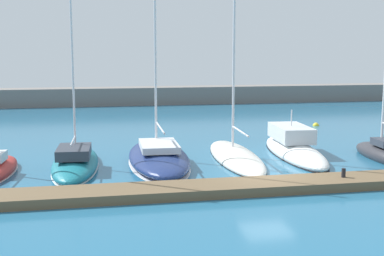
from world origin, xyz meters
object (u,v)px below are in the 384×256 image
(sailboat_teal_second, at_px, (75,162))
(sailboat_ivory_fourth, at_px, (236,155))
(dock_bollard, at_px, (344,173))
(sailboat_navy_third, at_px, (158,156))
(mooring_buoy_yellow, at_px, (316,126))
(motorboat_white_fifth, at_px, (294,149))

(sailboat_teal_second, xyz_separation_m, sailboat_ivory_fourth, (9.46, 0.58, -0.08))
(sailboat_ivory_fourth, distance_m, dock_bollard, 7.88)
(sailboat_teal_second, height_order, sailboat_ivory_fourth, sailboat_ivory_fourth)
(dock_bollard, bearing_deg, sailboat_teal_second, 152.97)
(sailboat_navy_third, bearing_deg, mooring_buoy_yellow, -49.32)
(motorboat_white_fifth, distance_m, dock_bollard, 7.56)
(sailboat_teal_second, distance_m, sailboat_ivory_fourth, 9.48)
(sailboat_navy_third, distance_m, mooring_buoy_yellow, 19.93)
(sailboat_teal_second, relative_size, dock_bollard, 33.50)
(sailboat_navy_third, relative_size, dock_bollard, 41.14)
(sailboat_navy_third, height_order, mooring_buoy_yellow, sailboat_navy_third)
(sailboat_ivory_fourth, bearing_deg, sailboat_teal_second, 96.55)
(sailboat_navy_third, height_order, motorboat_white_fifth, sailboat_navy_third)
(motorboat_white_fifth, distance_m, mooring_buoy_yellow, 13.54)
(motorboat_white_fifth, height_order, mooring_buoy_yellow, motorboat_white_fifth)
(sailboat_teal_second, distance_m, sailboat_navy_third, 4.71)
(sailboat_navy_third, distance_m, sailboat_ivory_fourth, 4.78)
(sailboat_navy_third, bearing_deg, motorboat_white_fifth, -82.74)
(sailboat_navy_third, xyz_separation_m, dock_bollard, (8.12, -6.72, 0.23))
(sailboat_teal_second, xyz_separation_m, motorboat_white_fifth, (13.37, 1.00, 0.09))
(sailboat_ivory_fourth, bearing_deg, mooring_buoy_yellow, -38.62)
(sailboat_teal_second, bearing_deg, sailboat_navy_third, -84.85)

